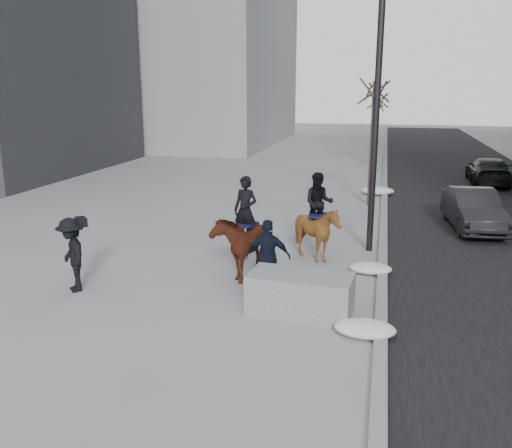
% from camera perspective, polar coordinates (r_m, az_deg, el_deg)
% --- Properties ---
extents(ground, '(120.00, 120.00, 0.00)m').
position_cam_1_polar(ground, '(12.22, -1.30, -8.20)').
color(ground, gray).
rests_on(ground, ground).
extents(road, '(8.00, 90.00, 0.01)m').
position_cam_1_polar(road, '(21.84, 23.85, 0.72)').
color(road, black).
rests_on(road, ground).
extents(curb, '(0.25, 90.00, 0.12)m').
position_cam_1_polar(curb, '(21.43, 13.32, 1.48)').
color(curb, gray).
rests_on(curb, ground).
extents(planter, '(2.24, 1.25, 0.86)m').
position_cam_1_polar(planter, '(11.52, 4.69, -7.36)').
color(planter, gray).
rests_on(planter, ground).
extents(car_near, '(1.77, 4.16, 1.33)m').
position_cam_1_polar(car_near, '(19.56, 21.91, 1.43)').
color(car_near, black).
rests_on(car_near, ground).
extents(car_far, '(2.00, 4.54, 1.30)m').
position_cam_1_polar(car_far, '(28.98, 23.28, 5.16)').
color(car_far, black).
rests_on(car_far, ground).
extents(tree_near, '(1.20, 1.20, 5.41)m').
position_cam_1_polar(tree_near, '(22.01, 12.16, 8.86)').
color(tree_near, '#372C20').
rests_on(tree_near, ground).
extents(tree_far, '(1.20, 1.20, 4.67)m').
position_cam_1_polar(tree_far, '(32.68, 12.61, 9.87)').
color(tree_far, '#362A20').
rests_on(tree_far, ground).
extents(mounted_left, '(1.38, 2.12, 2.52)m').
position_cam_1_polar(mounted_left, '(13.64, -1.24, -1.60)').
color(mounted_left, '#48180E').
rests_on(mounted_left, ground).
extents(mounted_right, '(1.41, 1.55, 2.43)m').
position_cam_1_polar(mounted_right, '(14.87, 6.49, -0.21)').
color(mounted_right, '#4C2D0F').
rests_on(mounted_right, ground).
extents(feeder, '(1.07, 0.91, 1.75)m').
position_cam_1_polar(feeder, '(12.43, 1.29, -3.49)').
color(feeder, black).
rests_on(feeder, ground).
extents(camera_crew, '(1.25, 1.27, 1.75)m').
position_cam_1_polar(camera_crew, '(13.28, -18.79, -3.06)').
color(camera_crew, black).
rests_on(camera_crew, ground).
extents(lamppost, '(0.25, 1.45, 9.09)m').
position_cam_1_polar(lamppost, '(15.46, 12.75, 15.15)').
color(lamppost, black).
rests_on(lamppost, ground).
extents(snow_piles, '(1.44, 15.19, 0.37)m').
position_cam_1_polar(snow_piles, '(18.39, 12.36, -0.23)').
color(snow_piles, silver).
rests_on(snow_piles, ground).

